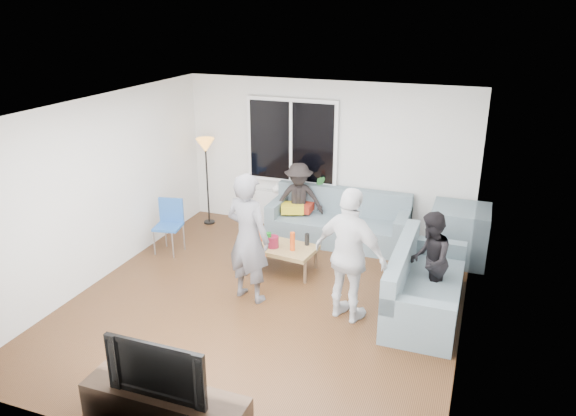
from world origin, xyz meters
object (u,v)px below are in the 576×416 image
at_px(spectator_right, 429,261).
at_px(player_right, 350,256).
at_px(sofa_back_section, 338,218).
at_px(spectator_back, 299,200).
at_px(tv_console, 166,411).
at_px(sofa_right_section, 427,281).
at_px(floor_lamp, 207,182).
at_px(television, 162,365).
at_px(coffee_table, 279,258).
at_px(side_chair, 168,227).
at_px(player_left, 248,238).

bearing_deg(spectator_right, player_right, -57.90).
xyz_separation_m(sofa_back_section, spectator_back, (-0.70, 0.03, 0.22)).
xyz_separation_m(sofa_back_section, tv_console, (-0.33, -4.77, -0.20)).
bearing_deg(sofa_right_section, spectator_back, 53.17).
relative_size(floor_lamp, player_right, 0.90).
height_order(spectator_back, television, spectator_back).
bearing_deg(coffee_table, spectator_right, -7.41).
bearing_deg(sofa_back_section, floor_lamp, 179.76).
relative_size(coffee_table, spectator_back, 0.85).
relative_size(spectator_right, tv_console, 0.82).
distance_m(tv_console, television, 0.50).
bearing_deg(player_right, television, 86.01).
bearing_deg(sofa_right_section, side_chair, 84.37).
bearing_deg(spectator_right, television, -36.18).
bearing_deg(side_chair, coffee_table, -10.44).
relative_size(sofa_back_section, tv_console, 1.44).
bearing_deg(floor_lamp, player_right, -35.55).
height_order(floor_lamp, spectator_back, floor_lamp).
distance_m(side_chair, tv_console, 4.03).
xyz_separation_m(sofa_right_section, spectator_back, (-2.36, 1.76, 0.22)).
relative_size(sofa_right_section, spectator_back, 1.55).
distance_m(sofa_right_section, spectator_right, 0.26).
xyz_separation_m(spectator_back, tv_console, (0.37, -4.80, -0.42)).
xyz_separation_m(sofa_back_section, spectator_right, (1.65, -1.61, 0.23)).
bearing_deg(player_left, sofa_back_section, -91.78).
height_order(sofa_right_section, television, television).
bearing_deg(sofa_right_section, floor_lamp, 66.80).
bearing_deg(player_right, sofa_right_section, -129.93).
bearing_deg(player_right, coffee_table, -16.23).
xyz_separation_m(coffee_table, spectator_right, (2.20, -0.29, 0.45)).
relative_size(player_left, tv_console, 1.10).
height_order(sofa_back_section, television, television).
relative_size(player_right, spectator_right, 1.33).
xyz_separation_m(sofa_back_section, floor_lamp, (-2.42, 0.01, 0.36)).
xyz_separation_m(floor_lamp, player_right, (3.18, -2.27, 0.08)).
height_order(player_left, spectator_right, player_left).
bearing_deg(player_right, player_left, 18.09).
distance_m(coffee_table, television, 3.49).
bearing_deg(floor_lamp, tv_console, -66.41).
xyz_separation_m(side_chair, television, (2.09, -3.44, 0.29)).
relative_size(floor_lamp, tv_console, 0.97).
relative_size(side_chair, television, 0.87).
xyz_separation_m(coffee_table, side_chair, (-1.87, -0.01, 0.23)).
relative_size(sofa_right_section, player_left, 1.13).
bearing_deg(spectator_right, side_chair, -97.96).
relative_size(player_right, tv_console, 1.08).
bearing_deg(coffee_table, television, -86.46).
height_order(coffee_table, spectator_back, spectator_back).
distance_m(sofa_right_section, player_right, 1.13).
xyz_separation_m(side_chair, player_right, (3.18, -0.93, 0.43)).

